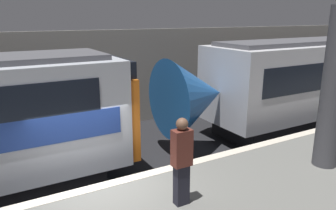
# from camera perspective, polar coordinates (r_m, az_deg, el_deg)

# --- Properties ---
(station_rear_barrier) EXTENTS (50.00, 0.15, 4.16)m
(station_rear_barrier) POSITION_cam_1_polar(r_m,az_deg,el_deg) (13.61, -21.11, 3.08)
(station_rear_barrier) COLOR #9E998E
(station_rear_barrier) RESTS_ON ground
(support_pillar_near) EXTENTS (0.58, 0.58, 3.93)m
(support_pillar_near) POSITION_cam_1_polar(r_m,az_deg,el_deg) (8.85, 26.89, 2.41)
(support_pillar_near) COLOR #47474C
(support_pillar_near) RESTS_ON platform
(person_waiting) EXTENTS (0.38, 0.24, 1.82)m
(person_waiting) POSITION_cam_1_polar(r_m,az_deg,el_deg) (6.49, 2.39, -9.42)
(person_waiting) COLOR black
(person_waiting) RESTS_ON platform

